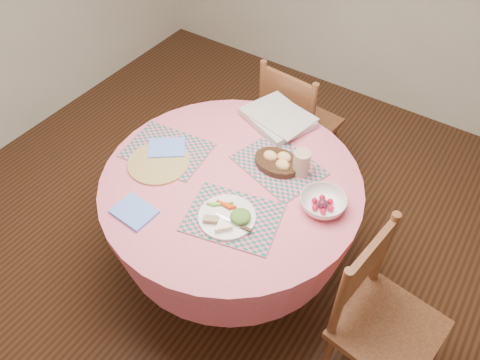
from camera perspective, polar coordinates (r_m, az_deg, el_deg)
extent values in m
plane|color=#331C0F|center=(2.79, -0.87, -10.65)|extent=(4.00, 4.00, 0.00)
cylinder|color=#E96C7E|center=(2.21, -1.08, -0.36)|extent=(1.24, 1.24, 0.04)
cone|color=#E96C7E|center=(2.33, -1.02, -3.21)|extent=(1.24, 1.24, 0.30)
cylinder|color=black|center=(2.60, -0.92, -8.03)|extent=(0.14, 0.14, 0.44)
cylinder|color=black|center=(2.76, -0.88, -10.31)|extent=(0.56, 0.56, 0.06)
cube|color=brown|center=(2.21, 17.63, -16.98)|extent=(0.46, 0.47, 0.04)
cylinder|color=brown|center=(2.49, 21.85, -18.27)|extent=(0.04, 0.04, 0.43)
cylinder|color=brown|center=(2.34, 10.60, -20.24)|extent=(0.04, 0.04, 0.43)
cylinder|color=brown|center=(2.50, 15.15, -14.39)|extent=(0.04, 0.04, 0.43)
cylinder|color=brown|center=(1.94, 11.99, -14.57)|extent=(0.04, 0.04, 0.48)
cylinder|color=brown|center=(2.13, 17.07, -8.09)|extent=(0.04, 0.04, 0.48)
cube|color=brown|center=(1.95, 15.21, -9.68)|extent=(0.07, 0.35, 0.23)
cube|color=brown|center=(3.02, 7.28, 6.83)|extent=(0.46, 0.44, 0.04)
cylinder|color=brown|center=(3.21, 11.10, 4.00)|extent=(0.04, 0.04, 0.43)
cylinder|color=brown|center=(3.33, 6.06, 6.59)|extent=(0.04, 0.04, 0.43)
cylinder|color=brown|center=(2.99, 7.88, 0.77)|extent=(0.04, 0.04, 0.43)
cylinder|color=brown|center=(3.12, 2.64, 3.64)|extent=(0.04, 0.04, 0.43)
cylinder|color=brown|center=(2.68, 8.63, 7.31)|extent=(0.04, 0.04, 0.48)
cylinder|color=brown|center=(2.82, 2.72, 10.18)|extent=(0.04, 0.04, 0.48)
cube|color=brown|center=(2.69, 5.75, 10.40)|extent=(0.35, 0.06, 0.23)
cube|color=#126653|center=(2.04, -0.86, -4.59)|extent=(0.46, 0.39, 0.01)
cube|color=#126653|center=(2.36, -8.84, 3.64)|extent=(0.43, 0.35, 0.01)
cube|color=#126653|center=(2.26, 4.73, 1.82)|extent=(0.47, 0.40, 0.01)
cylinder|color=olive|center=(2.30, -9.89, 2.08)|extent=(0.30, 0.30, 0.01)
cube|color=#638DFF|center=(2.11, -12.77, -3.79)|extent=(0.19, 0.15, 0.01)
cube|color=#638DFF|center=(2.36, -8.92, 3.90)|extent=(0.23, 0.22, 0.01)
cylinder|color=white|center=(2.03, -1.60, -4.53)|extent=(0.25, 0.25, 0.01)
ellipsoid|color=#245C1F|center=(1.98, -0.36, -5.01)|extent=(0.12, 0.12, 0.04)
cylinder|color=#FFEECC|center=(1.99, -2.93, -5.27)|extent=(0.13, 0.13, 0.02)
cube|color=#8F6A53|center=(2.02, -3.69, -4.04)|extent=(0.07, 0.06, 0.02)
cube|color=silver|center=(2.00, -1.63, -5.13)|extent=(0.15, 0.02, 0.00)
cylinder|color=black|center=(2.25, 4.55, 2.11)|extent=(0.23, 0.23, 0.03)
ellipsoid|color=#ECAD78|center=(2.24, 3.73, 3.16)|extent=(0.07, 0.06, 0.05)
ellipsoid|color=#ECAD78|center=(2.23, 5.44, 3.01)|extent=(0.07, 0.06, 0.05)
ellipsoid|color=#ECAD78|center=(2.20, 5.24, 2.06)|extent=(0.07, 0.06, 0.05)
cylinder|color=tan|center=(2.19, 7.50, 2.06)|extent=(0.08, 0.08, 0.13)
torus|color=tan|center=(2.18, 8.49, 1.61)|extent=(0.07, 0.01, 0.07)
imported|color=white|center=(2.09, 10.07, -2.80)|extent=(0.21, 0.21, 0.06)
sphere|color=red|center=(2.09, 11.01, -3.41)|extent=(0.03, 0.03, 0.03)
sphere|color=red|center=(2.11, 10.94, -2.58)|extent=(0.03, 0.03, 0.03)
sphere|color=red|center=(2.12, 9.98, -2.13)|extent=(0.03, 0.03, 0.03)
sphere|color=red|center=(2.10, 9.07, -2.50)|extent=(0.03, 0.03, 0.03)
sphere|color=red|center=(2.08, 9.12, -3.34)|extent=(0.03, 0.03, 0.03)
sphere|color=red|center=(2.07, 10.09, -3.80)|extent=(0.03, 0.03, 0.03)
sphere|color=#49152B|center=(2.09, 10.05, -2.90)|extent=(0.05, 0.05, 0.05)
cube|color=silver|center=(2.50, 4.55, 7.58)|extent=(0.41, 0.37, 0.03)
cube|color=silver|center=(2.48, 4.98, 7.79)|extent=(0.36, 0.31, 0.01)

